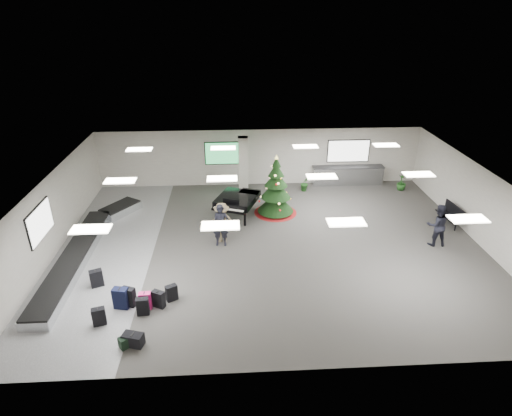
{
  "coord_description": "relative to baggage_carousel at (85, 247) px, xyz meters",
  "views": [
    {
      "loc": [
        -1.57,
        -15.89,
        9.43
      ],
      "look_at": [
        -0.59,
        1.0,
        1.32
      ],
      "focal_mm": 30.0,
      "sensor_mm": 36.0,
      "label": 1
    }
  ],
  "objects": [
    {
      "name": "traveler_a",
      "position": [
        5.71,
        0.25,
        0.73
      ],
      "size": [
        0.71,
        0.48,
        1.88
      ],
      "primitive_type": "imported",
      "rotation": [
        0.0,
        0.0,
        -0.05
      ],
      "color": "black",
      "rests_on": "ground"
    },
    {
      "name": "navy_suitcase",
      "position": [
        2.37,
        -3.79,
        0.17
      ],
      "size": [
        0.55,
        0.39,
        0.8
      ],
      "rotation": [
        0.0,
        0.0,
        -0.2
      ],
      "color": "black",
      "rests_on": "ground"
    },
    {
      "name": "pink_suitcase",
      "position": [
        3.19,
        -3.89,
        0.11
      ],
      "size": [
        0.41,
        0.24,
        0.65
      ],
      "rotation": [
        0.0,
        0.0,
        0.04
      ],
      "color": "#EB1E7B",
      "rests_on": "ground"
    },
    {
      "name": "traveler_bench",
      "position": [
        14.88,
        -0.26,
        0.73
      ],
      "size": [
        0.94,
        0.75,
        1.89
      ],
      "primitive_type": "imported",
      "rotation": [
        0.0,
        0.0,
        3.11
      ],
      "color": "black",
      "rests_on": "ground"
    },
    {
      "name": "suitcase_3",
      "position": [
        4.03,
        -3.46,
        0.08
      ],
      "size": [
        0.45,
        0.38,
        0.61
      ],
      "rotation": [
        0.0,
        0.0,
        0.5
      ],
      "color": "black",
      "rests_on": "ground"
    },
    {
      "name": "black_duffel",
      "position": [
        3.12,
        -5.62,
        -0.01
      ],
      "size": [
        0.69,
        0.5,
        0.43
      ],
      "rotation": [
        0.0,
        0.0,
        -0.28
      ],
      "color": "black",
      "rests_on": "ground"
    },
    {
      "name": "service_counter",
      "position": [
        12.84,
        6.73,
        0.33
      ],
      "size": [
        4.05,
        0.65,
        1.08
      ],
      "color": "silver",
      "rests_on": "ground"
    },
    {
      "name": "suitcase_7",
      "position": [
        3.63,
        -3.81,
        0.1
      ],
      "size": [
        0.48,
        0.4,
        0.64
      ],
      "rotation": [
        0.0,
        0.0,
        -0.5
      ],
      "color": "black",
      "rests_on": "ground"
    },
    {
      "name": "bench",
      "position": [
        16.44,
        1.52,
        0.34
      ],
      "size": [
        0.67,
        1.59,
        0.98
      ],
      "rotation": [
        0.0,
        0.0,
        0.1
      ],
      "color": "black",
      "rests_on": "ground"
    },
    {
      "name": "grand_piano",
      "position": [
        6.42,
        2.87,
        0.69
      ],
      "size": [
        2.37,
        2.67,
        1.27
      ],
      "rotation": [
        0.0,
        0.0,
        -0.37
      ],
      "color": "black",
      "rests_on": "ground"
    },
    {
      "name": "suitcase_5",
      "position": [
        1.84,
        -4.62,
        0.1
      ],
      "size": [
        0.46,
        0.33,
        0.65
      ],
      "rotation": [
        0.0,
        0.0,
        0.27
      ],
      "color": "black",
      "rests_on": "ground"
    },
    {
      "name": "potted_plant_left",
      "position": [
        10.26,
        5.92,
        0.25
      ],
      "size": [
        0.64,
        0.59,
        0.92
      ],
      "primitive_type": "imported",
      "rotation": [
        0.0,
        0.0,
        0.47
      ],
      "color": "#15441C",
      "rests_on": "ground"
    },
    {
      "name": "ground",
      "position": [
        7.84,
        0.08,
        -0.21
      ],
      "size": [
        18.0,
        18.0,
        0.0
      ],
      "primitive_type": "plane",
      "color": "#393734",
      "rests_on": "ground"
    },
    {
      "name": "suitcase_1",
      "position": [
        2.6,
        -3.69,
        0.14
      ],
      "size": [
        0.52,
        0.39,
        0.73
      ],
      "rotation": [
        0.0,
        0.0,
        -0.37
      ],
      "color": "black",
      "rests_on": "ground"
    },
    {
      "name": "suitcase_8",
      "position": [
        1.18,
        -2.48,
        0.12
      ],
      "size": [
        0.52,
        0.42,
        0.69
      ],
      "rotation": [
        0.0,
        0.0,
        0.42
      ],
      "color": "black",
      "rests_on": "ground"
    },
    {
      "name": "suitcase_0",
      "position": [
        3.16,
        -4.18,
        0.1
      ],
      "size": [
        0.42,
        0.26,
        0.65
      ],
      "rotation": [
        0.0,
        0.0,
        0.09
      ],
      "color": "black",
      "rests_on": "ground"
    },
    {
      "name": "traveler_b",
      "position": [
        5.76,
        0.55,
        0.71
      ],
      "size": [
        1.27,
        0.85,
        1.84
      ],
      "primitive_type": "imported",
      "rotation": [
        0.0,
        0.0,
        -0.15
      ],
      "color": "#7F6C4E",
      "rests_on": "ground"
    },
    {
      "name": "room_envelope",
      "position": [
        7.46,
        0.75,
        2.12
      ],
      "size": [
        18.02,
        14.02,
        3.21
      ],
      "color": "#B6AFA7",
      "rests_on": "ground"
    },
    {
      "name": "potted_plant_right",
      "position": [
        15.64,
        5.73,
        0.24
      ],
      "size": [
        0.65,
        0.65,
        0.9
      ],
      "primitive_type": "imported",
      "rotation": [
        0.0,
        0.0,
        1.92
      ],
      "color": "#15441C",
      "rests_on": "ground"
    },
    {
      "name": "christmas_tree",
      "position": [
        8.35,
        3.26,
        0.82
      ],
      "size": [
        2.12,
        2.12,
        3.02
      ],
      "color": "maroon",
      "rests_on": "ground"
    },
    {
      "name": "baggage_carousel",
      "position": [
        0.0,
        0.0,
        0.0
      ],
      "size": [
        2.28,
        9.71,
        0.43
      ],
      "color": "silver",
      "rests_on": "ground"
    },
    {
      "name": "green_duffel",
      "position": [
        2.96,
        -5.63,
        -0.03
      ],
      "size": [
        0.59,
        0.54,
        0.38
      ],
      "rotation": [
        0.0,
        0.0,
        0.66
      ],
      "color": "black",
      "rests_on": "ground"
    }
  ]
}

